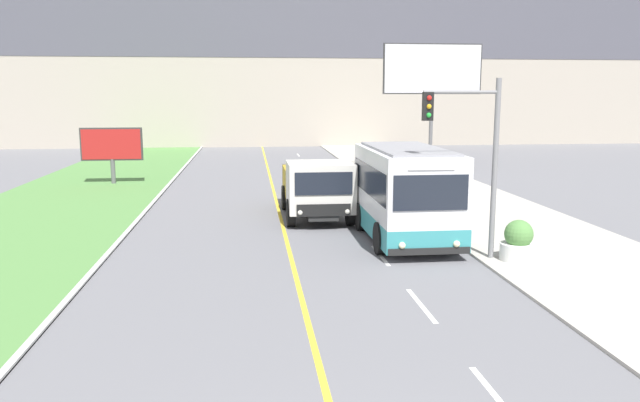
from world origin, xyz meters
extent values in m
cube|color=silver|center=(2.75, 3.20, 0.00)|extent=(0.12, 2.40, 0.01)
cube|color=silver|center=(2.75, 7.80, 0.00)|extent=(0.12, 2.40, 0.01)
cube|color=silver|center=(2.75, 12.40, 0.00)|extent=(0.12, 2.40, 0.01)
cube|color=silver|center=(2.75, 17.00, 0.00)|extent=(0.12, 2.40, 0.01)
cube|color=silver|center=(2.75, 21.60, 0.00)|extent=(0.12, 2.40, 0.01)
cube|color=silver|center=(2.75, 26.20, 0.00)|extent=(0.12, 2.40, 0.01)
cube|color=silver|center=(2.75, 30.80, 0.00)|extent=(0.12, 2.40, 0.01)
cube|color=silver|center=(2.75, 35.40, 0.00)|extent=(0.12, 2.40, 0.01)
cube|color=silver|center=(2.75, 40.00, 0.00)|extent=(0.12, 2.40, 0.01)
cube|color=silver|center=(2.75, 44.60, 0.00)|extent=(0.12, 2.40, 0.01)
cube|color=#A89E8E|center=(0.00, 56.86, 11.73)|extent=(80.00, 8.00, 23.46)
cube|color=#4C4C56|center=(0.00, 52.84, 12.32)|extent=(80.00, 0.04, 8.21)
cube|color=silver|center=(3.96, 14.19, 1.68)|extent=(2.50, 5.70, 2.81)
cube|color=teal|center=(3.96, 14.19, 0.62)|extent=(2.52, 5.72, 0.70)
cube|color=black|center=(3.96, 14.19, 2.10)|extent=(2.53, 5.24, 0.98)
cube|color=gray|center=(3.96, 14.19, 3.12)|extent=(2.13, 5.13, 0.08)
cube|color=black|center=(3.96, 11.32, 2.10)|extent=(2.20, 0.04, 1.03)
cube|color=black|center=(3.96, 11.31, 0.38)|extent=(2.45, 0.06, 0.20)
sphere|color=#F4EAB2|center=(3.15, 11.30, 0.57)|extent=(0.20, 0.20, 0.20)
sphere|color=#F4EAB2|center=(4.77, 11.30, 0.57)|extent=(0.20, 0.20, 0.20)
cube|color=white|center=(3.96, 11.32, 2.90)|extent=(1.38, 0.04, 0.28)
cylinder|color=black|center=(2.77, 12.60, 0.50)|extent=(0.28, 1.00, 1.00)
cylinder|color=black|center=(5.15, 12.60, 0.50)|extent=(0.28, 1.00, 1.00)
cylinder|color=black|center=(2.77, 16.01, 0.50)|extent=(0.28, 1.00, 1.00)
cylinder|color=black|center=(5.15, 16.01, 0.50)|extent=(0.28, 1.00, 1.00)
cube|color=black|center=(1.43, 19.07, 0.45)|extent=(1.10, 5.99, 0.20)
cube|color=beige|center=(1.43, 17.21, 1.46)|extent=(2.45, 2.27, 1.82)
cube|color=black|center=(1.43, 16.05, 1.73)|extent=(2.08, 0.04, 0.82)
cube|color=black|center=(1.43, 16.04, 0.77)|extent=(1.96, 0.06, 0.44)
sphere|color=silver|center=(0.57, 16.03, 0.70)|extent=(0.18, 0.18, 0.18)
sphere|color=silver|center=(2.29, 16.03, 0.70)|extent=(0.18, 0.18, 0.18)
cube|color=#B7931E|center=(1.43, 20.33, 0.61)|extent=(2.33, 3.47, 0.12)
cube|color=#B7931E|center=(0.33, 20.33, 1.16)|extent=(0.12, 3.47, 1.22)
cube|color=#B7931E|center=(2.53, 20.33, 1.16)|extent=(0.12, 3.47, 1.22)
cube|color=#B7931E|center=(1.43, 18.65, 1.16)|extent=(2.33, 0.12, 1.22)
cube|color=#B7931E|center=(1.43, 22.00, 1.16)|extent=(2.33, 0.12, 1.22)
cube|color=#B7931E|center=(1.43, 18.65, 1.89)|extent=(2.33, 0.12, 0.24)
cylinder|color=black|center=(0.30, 16.98, 0.52)|extent=(0.30, 1.04, 1.04)
cylinder|color=black|center=(2.56, 16.98, 0.52)|extent=(0.30, 1.04, 1.04)
cylinder|color=black|center=(0.30, 20.50, 0.52)|extent=(0.30, 1.04, 1.04)
cylinder|color=black|center=(2.56, 20.50, 0.52)|extent=(0.30, 1.04, 1.04)
cylinder|color=slate|center=(5.91, 11.52, 2.67)|extent=(0.16, 0.16, 5.34)
cylinder|color=slate|center=(4.81, 11.52, 4.94)|extent=(2.20, 0.10, 0.10)
cube|color=black|center=(3.85, 11.52, 4.54)|extent=(0.28, 0.24, 0.80)
sphere|color=red|center=(3.85, 11.39, 4.78)|extent=(0.14, 0.14, 0.14)
sphere|color=orange|center=(3.85, 11.39, 4.54)|extent=(0.14, 0.14, 0.14)
sphere|color=green|center=(3.85, 11.39, 4.30)|extent=(0.14, 0.14, 0.14)
cylinder|color=#59595B|center=(10.42, 33.33, 2.48)|extent=(0.24, 0.24, 4.97)
cube|color=#333333|center=(10.42, 33.33, 6.46)|extent=(6.35, 0.20, 3.15)
cube|color=silver|center=(10.42, 33.22, 6.46)|extent=(6.19, 0.02, 2.99)
cylinder|color=#59595B|center=(-8.68, 29.29, 0.69)|extent=(0.24, 0.24, 1.38)
cube|color=#333333|center=(-8.68, 29.29, 2.19)|extent=(3.30, 0.20, 1.79)
cube|color=#AD1E1E|center=(-8.68, 29.18, 2.19)|extent=(3.14, 0.02, 1.63)
cylinder|color=silver|center=(6.58, 11.14, 0.33)|extent=(1.04, 1.04, 0.50)
sphere|color=#518442|center=(6.58, 11.14, 0.86)|extent=(0.83, 0.83, 0.83)
cylinder|color=silver|center=(6.36, 15.63, 0.33)|extent=(1.04, 1.04, 0.50)
sphere|color=#518442|center=(6.36, 15.63, 0.87)|extent=(0.83, 0.83, 0.83)
cylinder|color=silver|center=(6.52, 20.12, 0.34)|extent=(0.97, 0.97, 0.53)
sphere|color=#518442|center=(6.52, 20.12, 0.87)|extent=(0.77, 0.77, 0.77)
camera|label=1|loc=(-1.19, -5.84, 4.89)|focal=35.00mm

